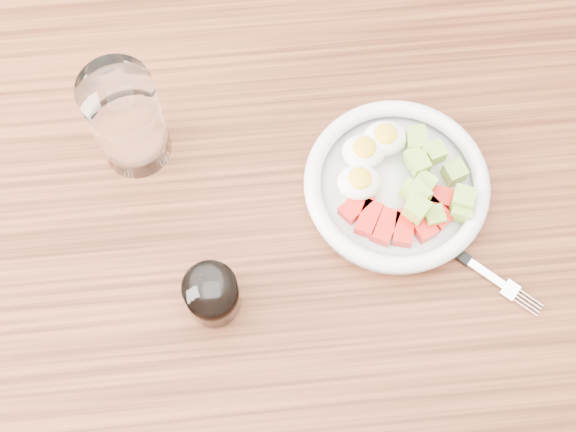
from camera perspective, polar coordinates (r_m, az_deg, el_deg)
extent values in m
plane|color=brown|center=(1.70, 0.37, -9.74)|extent=(4.00, 4.00, 0.00)
cube|color=brown|center=(0.97, 0.64, -1.52)|extent=(1.50, 0.90, 0.04)
cylinder|color=white|center=(0.98, 7.63, 1.91)|extent=(0.21, 0.21, 0.01)
torus|color=white|center=(0.96, 7.75, 2.28)|extent=(0.22, 0.22, 0.02)
cube|color=red|center=(0.95, 4.89, 0.73)|extent=(0.05, 0.04, 0.02)
cube|color=red|center=(0.94, 5.76, -0.19)|extent=(0.04, 0.05, 0.02)
cube|color=red|center=(0.94, 6.93, -0.76)|extent=(0.04, 0.05, 0.02)
cube|color=red|center=(0.94, 8.22, -0.88)|extent=(0.03, 0.05, 0.02)
cube|color=red|center=(0.95, 9.43, -0.53)|extent=(0.04, 0.05, 0.02)
cube|color=red|center=(0.96, 10.37, 0.22)|extent=(0.04, 0.05, 0.02)
cube|color=red|center=(0.96, 10.92, 1.25)|extent=(0.05, 0.03, 0.02)
ellipsoid|color=white|center=(0.96, 5.40, 4.58)|extent=(0.05, 0.05, 0.03)
ellipsoid|color=yellow|center=(0.95, 5.46, 4.87)|extent=(0.03, 0.03, 0.01)
ellipsoid|color=white|center=(0.97, 6.90, 5.51)|extent=(0.05, 0.05, 0.03)
ellipsoid|color=yellow|center=(0.96, 6.97, 5.82)|extent=(0.03, 0.03, 0.01)
ellipsoid|color=white|center=(0.95, 5.08, 2.41)|extent=(0.05, 0.05, 0.03)
ellipsoid|color=yellow|center=(0.94, 5.14, 2.69)|extent=(0.03, 0.03, 0.01)
cube|color=#9CBC48|center=(0.93, 9.17, 0.51)|extent=(0.03, 0.03, 0.02)
cube|color=#9CBC48|center=(0.96, 12.21, 0.45)|extent=(0.03, 0.03, 0.02)
cube|color=#9CBC48|center=(0.95, 9.65, 2.20)|extent=(0.03, 0.03, 0.02)
cube|color=#9CBC48|center=(0.95, 9.32, 3.64)|extent=(0.03, 0.03, 0.02)
cube|color=#9CBC48|center=(0.98, 9.17, 5.69)|extent=(0.02, 0.02, 0.02)
cube|color=#9CBC48|center=(0.97, 8.93, 4.06)|extent=(0.02, 0.02, 0.02)
cube|color=#9CBC48|center=(0.94, 9.05, 1.56)|extent=(0.02, 0.02, 0.02)
cube|color=#9CBC48|center=(0.97, 10.38, 4.46)|extent=(0.03, 0.03, 0.02)
cube|color=#9CBC48|center=(0.98, 9.11, 5.22)|extent=(0.02, 0.02, 0.02)
cube|color=#9CBC48|center=(0.97, 11.76, 3.06)|extent=(0.03, 0.03, 0.02)
cube|color=#9CBC48|center=(0.95, 10.33, -0.06)|extent=(0.02, 0.02, 0.02)
cube|color=#9CBC48|center=(0.95, 10.06, 0.12)|extent=(0.03, 0.03, 0.02)
cube|color=#9CBC48|center=(0.98, 9.13, 4.72)|extent=(0.03, 0.03, 0.02)
cube|color=#9CBC48|center=(0.94, 8.68, 1.80)|extent=(0.03, 0.03, 0.02)
cube|color=#9CBC48|center=(0.95, 12.35, 1.20)|extent=(0.03, 0.03, 0.02)
cube|color=#9CBC48|center=(0.94, 9.18, 1.49)|extent=(0.03, 0.03, 0.02)
cube|color=black|center=(0.96, 10.57, -1.68)|extent=(0.07, 0.07, 0.01)
cube|color=silver|center=(0.96, 14.04, -4.08)|extent=(0.04, 0.04, 0.00)
cube|color=silver|center=(0.96, 15.53, -5.10)|extent=(0.03, 0.03, 0.00)
cylinder|color=silver|center=(0.96, 16.52, -6.26)|extent=(0.03, 0.02, 0.00)
cylinder|color=silver|center=(0.97, 16.66, -6.03)|extent=(0.03, 0.02, 0.00)
cylinder|color=silver|center=(0.97, 16.80, -5.81)|extent=(0.03, 0.02, 0.00)
cylinder|color=silver|center=(0.97, 16.94, -5.59)|extent=(0.03, 0.02, 0.00)
cylinder|color=white|center=(0.95, -11.41, 6.73)|extent=(0.08, 0.08, 0.15)
cylinder|color=white|center=(0.90, -5.42, -5.62)|extent=(0.06, 0.06, 0.07)
cylinder|color=black|center=(0.90, -5.41, -5.64)|extent=(0.05, 0.05, 0.06)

